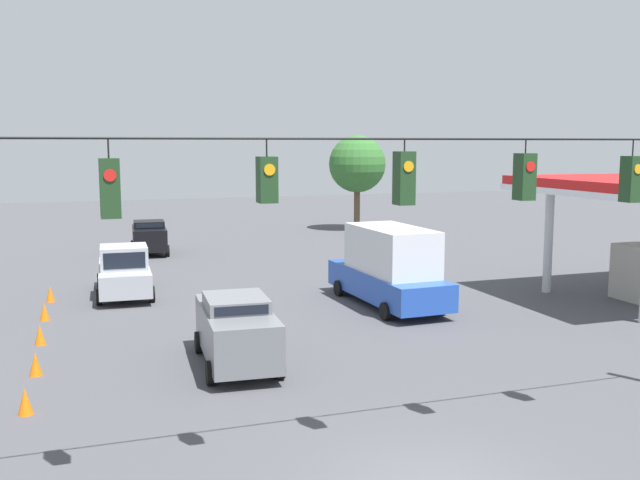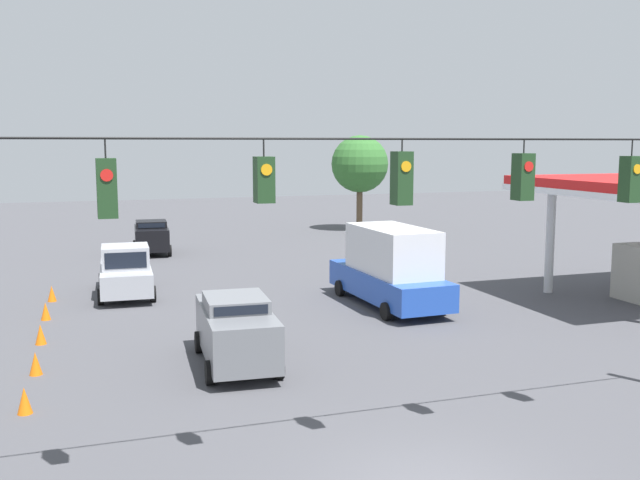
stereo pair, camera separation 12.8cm
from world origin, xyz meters
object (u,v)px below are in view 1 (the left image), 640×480
Objects in this scene: traffic_cone_fifth at (50,294)px; tree_horizon_left at (357,164)px; traffic_cone_second at (35,364)px; sedan_black_withflow_deep at (149,237)px; box_truck_blue_oncoming_far at (389,267)px; traffic_cone_third at (40,335)px; pickup_truck_silver_withflow_far at (124,272)px; traffic_cone_nearest at (25,401)px; sedan_grey_withflow_mid at (236,329)px; overhead_signal_span at (405,230)px; traffic_cone_fourth at (44,312)px.

traffic_cone_fifth is 0.09× the size of tree_horizon_left.
sedan_black_withflow_deep is at bearing -103.68° from traffic_cone_second.
traffic_cone_third is at bearing 6.42° from box_truck_blue_oncoming_far.
traffic_cone_second is (5.04, 20.69, -0.66)m from sedan_black_withflow_deep.
pickup_truck_silver_withflow_far reaches higher than traffic_cone_nearest.
overhead_signal_span is at bearing 104.91° from sedan_grey_withflow_mid.
traffic_cone_third is 6.33m from traffic_cone_fifth.
traffic_cone_second is at bearing 76.32° from sedan_black_withflow_deep.
traffic_cone_nearest is at bearing -33.71° from overhead_signal_span.
box_truck_blue_oncoming_far is 10.68× the size of traffic_cone_fifth.
traffic_cone_third is at bearing 89.69° from traffic_cone_fourth.
sedan_black_withflow_deep is 6.23× the size of traffic_cone_second.
box_truck_blue_oncoming_far is 10.68× the size of traffic_cone_nearest.
sedan_black_withflow_deep is at bearing -85.81° from overhead_signal_span.
pickup_truck_silver_withflow_far is 8.55× the size of traffic_cone_second.
pickup_truck_silver_withflow_far is at bearing 45.59° from tree_horizon_left.
tree_horizon_left reaches higher than pickup_truck_silver_withflow_far.
sedan_black_withflow_deep is 21.30m from traffic_cone_second.
traffic_cone_third is 0.09× the size of tree_horizon_left.
pickup_truck_silver_withflow_far is at bearing -131.41° from traffic_cone_fourth.
overhead_signal_span reaches higher than box_truck_blue_oncoming_far.
pickup_truck_silver_withflow_far is at bearing -174.73° from traffic_cone_fifth.
box_truck_blue_oncoming_far is at bearing -113.41° from overhead_signal_span.
overhead_signal_span is at bearing 146.29° from traffic_cone_nearest.
tree_horizon_left is at bearing -134.41° from pickup_truck_silver_withflow_far.
pickup_truck_silver_withflow_far is 8.55× the size of traffic_cone_nearest.
overhead_signal_span is 11.31m from traffic_cone_second.
traffic_cone_nearest and traffic_cone_fifth have the same top height.
overhead_signal_span is 28.99× the size of traffic_cone_second.
pickup_truck_silver_withflow_far is at bearing -77.51° from sedan_grey_withflow_mid.
sedan_black_withflow_deep reaches higher than traffic_cone_second.
overhead_signal_span is at bearing 123.41° from traffic_cone_third.
traffic_cone_fifth is at bearing -90.65° from traffic_cone_second.
sedan_grey_withflow_mid is at bearing 37.06° from box_truck_blue_oncoming_far.
sedan_grey_withflow_mid is 5.41m from traffic_cone_second.
pickup_truck_silver_withflow_far is 10.16m from traffic_cone_second.
tree_horizon_left reaches higher than traffic_cone_third.
traffic_cone_third is 1.00× the size of traffic_cone_fifth.
sedan_grey_withflow_mid is at bearing -159.26° from traffic_cone_nearest.
traffic_cone_third is (5.05, 17.58, -0.66)m from sedan_black_withflow_deep.
sedan_black_withflow_deep is 0.58× the size of tree_horizon_left.
traffic_cone_third is at bearing -90.64° from traffic_cone_nearest.
pickup_truck_silver_withflow_far is at bearing -114.30° from traffic_cone_third.
traffic_cone_fourth is at bearing -90.53° from traffic_cone_nearest.
traffic_cone_fourth and traffic_cone_fifth have the same top height.
box_truck_blue_oncoming_far is at bearing -173.58° from traffic_cone_third.
box_truck_blue_oncoming_far reaches higher than sedan_grey_withflow_mid.
box_truck_blue_oncoming_far is at bearing 114.48° from sedan_black_withflow_deep.
sedan_black_withflow_deep is 0.84× the size of sedan_grey_withflow_mid.
box_truck_blue_oncoming_far reaches higher than traffic_cone_nearest.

